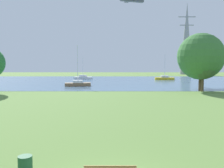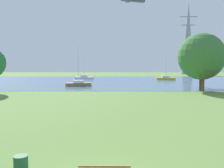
{
  "view_description": "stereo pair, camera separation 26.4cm",
  "coord_description": "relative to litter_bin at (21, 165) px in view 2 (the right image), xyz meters",
  "views": [
    {
      "loc": [
        0.06,
        -8.04,
        4.51
      ],
      "look_at": [
        0.08,
        21.79,
        1.87
      ],
      "focal_mm": 39.7,
      "sensor_mm": 36.0,
      "label": 1
    },
    {
      "loc": [
        0.33,
        -8.04,
        4.51
      ],
      "look_at": [
        0.08,
        21.79,
        1.87
      ],
      "focal_mm": 39.7,
      "sensor_mm": 36.0,
      "label": 2
    }
  ],
  "objects": [
    {
      "name": "ground_plane",
      "position": [
        3.39,
        20.54,
        -0.4
      ],
      "size": [
        160.0,
        160.0,
        0.0
      ],
      "primitive_type": "plane",
      "color": "olive"
    },
    {
      "name": "water_surface",
      "position": [
        3.39,
        48.54,
        -0.39
      ],
      "size": [
        140.0,
        40.0,
        0.02
      ],
      "primitive_type": "cube",
      "color": "slate",
      "rests_on": "ground"
    },
    {
      "name": "sailboat_brown",
      "position": [
        -3.0,
        36.91,
        0.07
      ],
      "size": [
        4.96,
        2.13,
        7.65
      ],
      "color": "brown",
      "rests_on": "water_surface"
    },
    {
      "name": "tree_east_far",
      "position": [
        17.34,
        28.36,
        3.89
      ],
      "size": [
        4.86,
        4.86,
        6.74
      ],
      "color": "brown",
      "rests_on": "ground"
    },
    {
      "name": "litter_bin",
      "position": [
        0.0,
        0.0,
        0.0
      ],
      "size": [
        0.56,
        0.56,
        0.8
      ],
      "primitive_type": "cylinder",
      "color": "#1E512D",
      "rests_on": "ground"
    },
    {
      "name": "electricity_pylon",
      "position": [
        31.0,
        83.14,
        12.8
      ],
      "size": [
        6.4,
        4.4,
        26.36
      ],
      "color": "gray",
      "rests_on": "ground"
    },
    {
      "name": "sailboat_white",
      "position": [
        -4.22,
        55.8,
        0.05
      ],
      "size": [
        5.0,
        2.39,
        5.8
      ],
      "color": "white",
      "rests_on": "water_surface"
    },
    {
      "name": "sailboat_yellow",
      "position": [
        16.89,
        53.61,
        0.06
      ],
      "size": [
        4.89,
        1.83,
        6.56
      ],
      "color": "yellow",
      "rests_on": "water_surface"
    },
    {
      "name": "tree_west_far",
      "position": [
        17.23,
        29.08,
        4.98
      ],
      "size": [
        7.21,
        7.21,
        8.99
      ],
      "color": "brown",
      "rests_on": "ground"
    }
  ]
}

